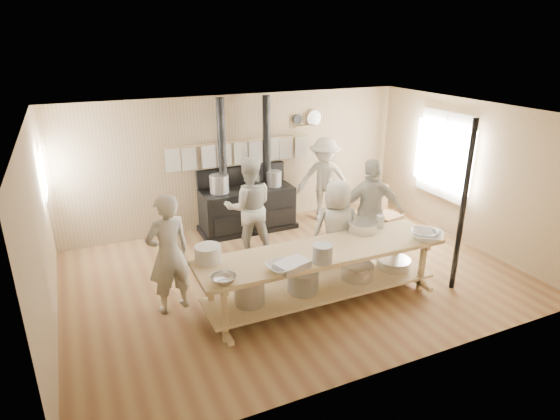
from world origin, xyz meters
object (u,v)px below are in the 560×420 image
at_px(cook_center, 337,230).
at_px(cook_left, 249,207).
at_px(prep_table, 321,271).
at_px(chair, 385,224).
at_px(cook_right, 371,212).
at_px(stove, 247,204).
at_px(roasting_pan, 292,265).
at_px(cook_far_left, 168,254).
at_px(cook_by_window, 324,180).

bearing_deg(cook_center, cook_left, -39.80).
bearing_deg(prep_table, chair, 34.20).
height_order(cook_left, cook_right, cook_right).
distance_m(prep_table, cook_left, 1.99).
xyz_separation_m(cook_left, cook_right, (1.73, -1.10, 0.02)).
distance_m(stove, roasting_pan, 3.43).
bearing_deg(cook_far_left, cook_by_window, -163.02).
relative_size(cook_left, cook_right, 0.98).
bearing_deg(cook_left, prep_table, 113.28).
relative_size(cook_center, roasting_pan, 3.72).
bearing_deg(cook_by_window, chair, -29.30).
height_order(stove, prep_table, stove).
relative_size(stove, chair, 2.64).
bearing_deg(stove, cook_left, -107.98).
relative_size(cook_center, chair, 1.63).
distance_m(cook_left, cook_by_window, 2.21).
height_order(cook_far_left, cook_right, cook_right).
xyz_separation_m(prep_table, roasting_pan, (-0.63, -0.33, 0.38)).
xyz_separation_m(stove, cook_by_window, (1.64, -0.17, 0.35)).
bearing_deg(cook_right, stove, -37.37).
xyz_separation_m(stove, roasting_pan, (-0.63, -3.35, 0.38)).
height_order(chair, roasting_pan, chair).
relative_size(cook_right, roasting_pan, 4.18).
height_order(cook_by_window, chair, cook_by_window).
relative_size(cook_left, chair, 1.79).
xyz_separation_m(cook_far_left, cook_center, (2.59, -0.11, -0.06)).
distance_m(cook_far_left, cook_right, 3.36).
relative_size(stove, roasting_pan, 6.03).
xyz_separation_m(cook_by_window, chair, (0.59, -1.33, -0.58)).
distance_m(stove, cook_far_left, 3.05).
bearing_deg(cook_center, chair, -137.22).
distance_m(stove, cook_right, 2.62).
height_order(cook_left, cook_center, cook_left).
bearing_deg(cook_right, prep_table, 51.48).
xyz_separation_m(cook_right, cook_by_window, (0.27, 2.03, -0.03)).
bearing_deg(cook_left, cook_far_left, 49.08).
height_order(cook_center, roasting_pan, cook_center).
bearing_deg(prep_table, stove, 89.96).
distance_m(prep_table, roasting_pan, 0.80).
height_order(cook_center, cook_right, cook_right).
height_order(stove, roasting_pan, stove).
relative_size(prep_table, cook_left, 2.04).
height_order(prep_table, cook_left, cook_left).
xyz_separation_m(cook_right, roasting_pan, (-2.00, -1.15, -0.00)).
height_order(cook_far_left, cook_by_window, cook_by_window).
bearing_deg(cook_far_left, prep_table, 146.50).
xyz_separation_m(cook_center, cook_right, (0.77, 0.20, 0.10)).
bearing_deg(cook_right, cook_left, -11.85).
distance_m(cook_left, chair, 2.68).
height_order(stove, cook_left, stove).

